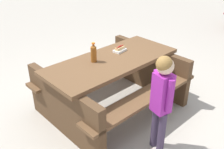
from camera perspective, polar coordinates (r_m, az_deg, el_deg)
The scene contains 5 objects.
ground_plane at distance 3.66m, azimuth 0.00°, elevation -7.25°, with size 30.00×30.00×0.00m, color #ADA599.
picnic_table at distance 3.42m, azimuth 0.00°, elevation -1.18°, with size 2.00×1.66×0.75m.
soda_bottle at distance 3.18m, azimuth -4.15°, elevation 4.84°, with size 0.07×0.07×0.25m.
hotdog_tray at distance 3.50m, azimuth 1.75°, elevation 5.68°, with size 0.20×0.16×0.08m.
child_in_coat at distance 2.64m, azimuth 11.14°, elevation -4.18°, with size 0.18×0.28×1.15m.
Camera 1 is at (-1.67, -2.46, 2.13)m, focal length 40.81 mm.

